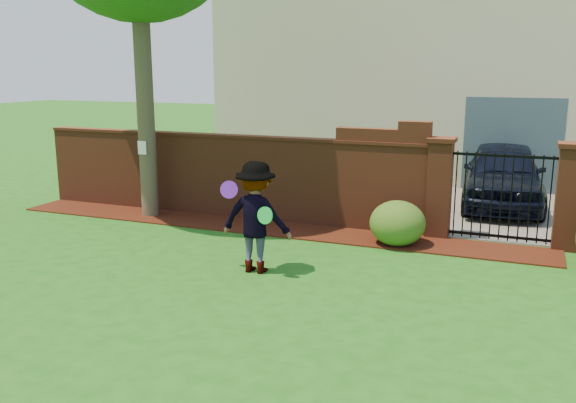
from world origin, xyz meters
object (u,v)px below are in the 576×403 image
at_px(frisbee_purple, 229,190).
at_px(frisbee_green, 265,215).
at_px(car, 503,176).
at_px(man, 255,218).

height_order(frisbee_purple, frisbee_green, frisbee_purple).
xyz_separation_m(car, frisbee_purple, (-3.72, -6.29, 0.59)).
height_order(car, man, man).
distance_m(man, frisbee_purple, 0.59).
relative_size(frisbee_purple, frisbee_green, 1.04).
bearing_deg(frisbee_green, frisbee_purple, 176.32).
height_order(man, frisbee_green, man).
xyz_separation_m(car, frisbee_green, (-3.11, -6.33, 0.25)).
distance_m(man, frisbee_green, 0.35).
bearing_deg(car, frisbee_green, -119.53).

